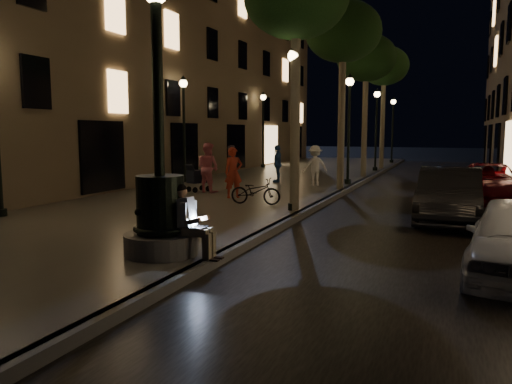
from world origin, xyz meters
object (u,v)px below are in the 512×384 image
at_px(lamp_curb_c, 376,119).
at_px(bicycle, 256,191).
at_px(fountain_lamppost, 160,201).
at_px(pedestrian_blue, 277,164).
at_px(tree_far, 384,67).
at_px(stroller, 198,177).
at_px(pedestrian_pink, 208,168).
at_px(tree_second, 343,33).
at_px(lamp_left_c, 263,120).
at_px(lamp_curb_b, 349,115).
at_px(lamp_left_b, 184,115).
at_px(pedestrian_red, 233,173).
at_px(lamp_curb_d, 393,121).
at_px(car_second, 449,195).
at_px(pedestrian_white, 315,166).
at_px(seated_man_laptop, 189,219).
at_px(lamp_curb_a, 294,106).
at_px(tree_third, 366,59).
at_px(car_third, 488,183).
at_px(pedestrian_dark, 231,160).

bearing_deg(lamp_curb_c, bicycle, -95.37).
bearing_deg(fountain_lamppost, pedestrian_blue, 100.17).
bearing_deg(tree_far, stroller, -107.75).
relative_size(stroller, pedestrian_blue, 0.69).
bearing_deg(lamp_curb_c, pedestrian_pink, -108.08).
distance_m(tree_second, lamp_left_c, 12.71).
height_order(lamp_curb_b, lamp_curb_c, same).
bearing_deg(lamp_left_b, pedestrian_red, -43.74).
height_order(lamp_curb_d, stroller, lamp_curb_d).
bearing_deg(lamp_left_b, car_second, -24.62).
bearing_deg(pedestrian_white, pedestrian_blue, -55.07).
bearing_deg(fountain_lamppost, seated_man_laptop, 0.00).
relative_size(pedestrian_pink, pedestrian_blue, 1.11).
distance_m(lamp_curb_a, lamp_left_b, 9.30).
xyz_separation_m(tree_third, pedestrian_red, (-2.76, -10.15, -5.05)).
bearing_deg(pedestrian_blue, bicycle, 0.95).
height_order(lamp_curb_d, lamp_left_c, same).
bearing_deg(tree_third, pedestrian_red, -105.20).
height_order(fountain_lamppost, car_third, fountain_lamppost).
bearing_deg(pedestrian_red, bicycle, -83.64).
height_order(tree_second, pedestrian_white, tree_second).
xyz_separation_m(stroller, car_second, (9.04, -2.15, -0.03)).
bearing_deg(tree_second, pedestrian_dark, 148.99).
xyz_separation_m(pedestrian_pink, bicycle, (2.84, -2.23, -0.52)).
xyz_separation_m(lamp_curb_b, pedestrian_blue, (-3.12, -0.51, -2.19)).
xyz_separation_m(tree_far, lamp_curb_d, (-0.08, 6.00, -3.20)).
height_order(tree_far, pedestrian_dark, tree_far).
xyz_separation_m(tree_second, car_third, (5.40, -0.72, -5.64)).
bearing_deg(lamp_curb_a, lamp_curb_d, 90.00).
relative_size(tree_far, pedestrian_dark, 4.71).
bearing_deg(car_third, pedestrian_red, -154.68).
distance_m(tree_third, lamp_curb_a, 12.35).
bearing_deg(lamp_curb_d, tree_third, -90.00).
bearing_deg(stroller, lamp_curb_d, 100.09).
xyz_separation_m(lamp_curb_d, pedestrian_white, (-1.14, -17.34, -2.18)).
height_order(lamp_curb_b, car_second, lamp_curb_b).
distance_m(lamp_left_b, pedestrian_white, 6.38).
bearing_deg(stroller, lamp_left_c, 122.99).
xyz_separation_m(tree_second, lamp_curb_b, (-0.10, 2.00, -3.10)).
relative_size(fountain_lamppost, lamp_curb_a, 1.08).
relative_size(car_third, bicycle, 3.06).
height_order(lamp_curb_d, pedestrian_white, lamp_curb_d).
relative_size(lamp_curb_b, lamp_curb_c, 1.00).
bearing_deg(lamp_left_b, pedestrian_blue, 20.46).
height_order(lamp_curb_a, pedestrian_red, lamp_curb_a).
bearing_deg(pedestrian_dark, fountain_lamppost, -174.82).
bearing_deg(tree_far, fountain_lamppost, -91.86).
distance_m(lamp_left_b, pedestrian_pink, 4.70).
height_order(fountain_lamppost, stroller, fountain_lamppost).
height_order(tree_far, bicycle, tree_far).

